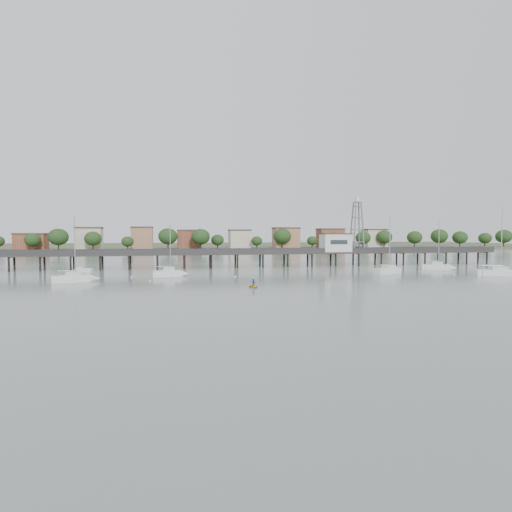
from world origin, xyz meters
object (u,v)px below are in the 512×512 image
Objects in this scene: sailboat_d at (507,273)px; white_tender at (84,270)px; pier at (249,253)px; sailboat_b at (174,273)px; lattice_tower at (357,227)px; sailboat_e at (442,267)px; yellow_dinghy at (253,287)px; sailboat_c at (392,271)px; sailboat_a at (80,278)px.

sailboat_d is 3.82× the size of white_tender.
pier is 29.76m from sailboat_b.
lattice_tower is at bearing 0.00° from pier.
sailboat_e is 4.67× the size of yellow_dinghy.
lattice_tower is 57.18m from sailboat_b.
sailboat_d reaches higher than pier.
sailboat_e is 18.64m from sailboat_c.
sailboat_b is at bearing -133.86° from pier.
pier is 9.39× the size of sailboat_d.
sailboat_a is at bearing -157.97° from lattice_tower.
white_tender is at bearing 140.96° from sailboat_b.
lattice_tower reaches higher than sailboat_a.
white_tender is at bearing 123.81° from yellow_dinghy.
sailboat_a is at bearing -149.66° from sailboat_e.
sailboat_d is 58.78m from yellow_dinghy.
sailboat_b is 25.48m from yellow_dinghy.
pier is 61.31m from sailboat_d.
yellow_dinghy is (-53.79, -25.26, -0.64)m from sailboat_e.
sailboat_b reaches higher than white_tender.
sailboat_e reaches higher than pier.
yellow_dinghy is (33.86, -36.47, -0.47)m from white_tender.
sailboat_e is 59.43m from yellow_dinghy.
sailboat_a reaches higher than sailboat_b.
sailboat_b reaches higher than pier.
yellow_dinghy is (-7.44, -43.20, -3.79)m from pier.
yellow_dinghy is (-38.94, -43.20, -11.10)m from lattice_tower.
pier is at bearing -180.00° from lattice_tower.
sailboat_a is 0.94× the size of sailboat_c.
sailboat_c reaches higher than yellow_dinghy.
sailboat_a is 3.10× the size of white_tender.
white_tender is (-72.80, -6.72, -10.63)m from lattice_tower.
pier is at bearing -177.71° from sailboat_e.
sailboat_e is at bearing -1.02° from sailboat_b.
sailboat_c is at bearing -7.56° from sailboat_b.
sailboat_d is (21.79, -9.91, -0.01)m from sailboat_c.
pier is 12.94× the size of sailboat_b.
pier is 11.69× the size of sailboat_e.
lattice_tower is at bearing 18.37° from sailboat_b.
lattice_tower is 73.88m from white_tender.
sailboat_c is (-2.62, -24.46, -10.46)m from lattice_tower.
sailboat_d is at bearing -47.70° from sailboat_c.
pier is 41.98m from white_tender.
sailboat_a is (-69.57, -28.15, -10.46)m from lattice_tower.
sailboat_c is 49.49m from sailboat_b.
white_tender is (-87.65, 11.21, -0.17)m from sailboat_e.
sailboat_c is (-17.46, -6.53, -0.00)m from sailboat_e.
sailboat_e is 17.00m from sailboat_d.
lattice_tower is at bearing 60.65° from sailboat_c.
sailboat_d is at bearing -34.15° from pier.
pier is at bearing 20.71° from sailboat_a.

